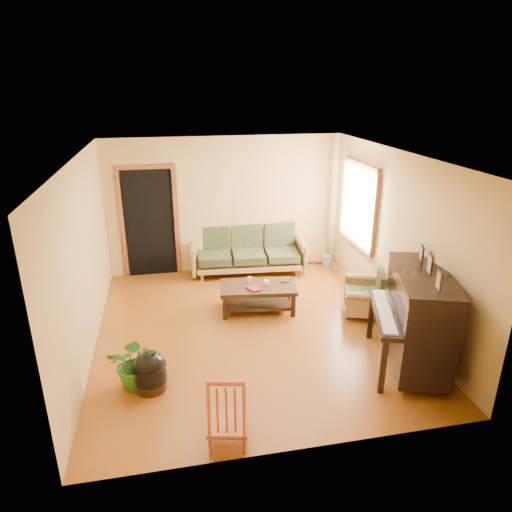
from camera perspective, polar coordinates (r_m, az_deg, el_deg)
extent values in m
plane|color=#66320D|center=(7.03, -0.76, -9.07)|extent=(5.00, 5.00, 0.00)
cube|color=black|center=(8.83, -13.15, 3.98)|extent=(1.08, 0.16, 2.05)
cube|color=white|center=(8.26, 12.78, 6.28)|extent=(0.12, 1.36, 1.46)
cube|color=olive|center=(8.85, -0.99, 0.81)|extent=(2.26, 1.09, 0.94)
cube|color=black|center=(7.47, 0.24, -5.23)|extent=(1.29, 0.81, 0.44)
cube|color=olive|center=(7.52, 13.37, -4.23)|extent=(0.97, 0.99, 0.78)
cube|color=black|center=(6.23, 19.56, -7.63)|extent=(1.31, 1.69, 1.32)
cylinder|color=black|center=(5.84, -13.06, -14.31)|extent=(0.45, 0.45, 0.38)
cube|color=#9C3E1C|center=(4.87, -3.57, -18.26)|extent=(0.48, 0.51, 0.87)
cube|color=#B48F3C|center=(9.46, 7.48, 0.85)|extent=(0.46, 0.20, 0.59)
cylinder|color=#334A99|center=(9.38, 8.84, -0.57)|extent=(0.23, 0.23, 0.23)
imported|color=#265A19|center=(5.86, -14.85, -12.73)|extent=(0.67, 0.60, 0.67)
imported|color=maroon|center=(7.21, -0.84, -4.19)|extent=(0.24, 0.28, 0.02)
cylinder|color=silver|center=(7.44, -0.80, -2.99)|extent=(0.06, 0.06, 0.11)
cylinder|color=white|center=(7.42, 1.31, -3.28)|extent=(0.10, 0.10, 0.06)
cube|color=black|center=(7.49, 3.56, -3.25)|extent=(0.15, 0.04, 0.02)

